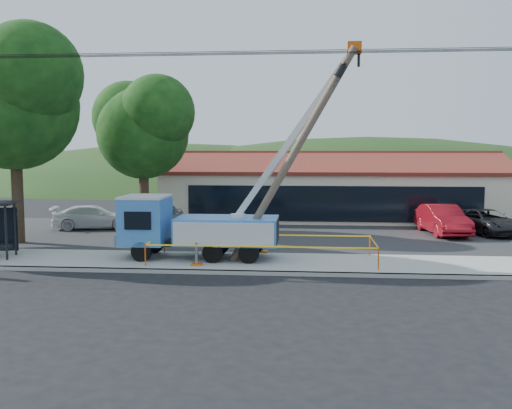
{
  "coord_description": "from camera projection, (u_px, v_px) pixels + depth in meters",
  "views": [
    {
      "loc": [
        2.38,
        -19.16,
        4.76
      ],
      "look_at": [
        0.22,
        5.0,
        2.41
      ],
      "focal_mm": 40.0,
      "sensor_mm": 36.0,
      "label": 1
    }
  ],
  "objects": [
    {
      "name": "ground",
      "position": [
        237.0,
        288.0,
        19.67
      ],
      "size": [
        120.0,
        120.0,
        0.0
      ],
      "primitive_type": "plane",
      "color": "black",
      "rests_on": "ground"
    },
    {
      "name": "curb",
      "position": [
        243.0,
        273.0,
        21.74
      ],
      "size": [
        60.0,
        0.25,
        0.15
      ],
      "primitive_type": "cube",
      "color": "#9D9992",
      "rests_on": "ground"
    },
    {
      "name": "sidewalk",
      "position": [
        248.0,
        263.0,
        23.63
      ],
      "size": [
        60.0,
        4.0,
        0.15
      ],
      "primitive_type": "cube",
      "color": "#9D9992",
      "rests_on": "ground"
    },
    {
      "name": "parking_lot",
      "position": [
        263.0,
        235.0,
        31.56
      ],
      "size": [
        60.0,
        12.0,
        0.1
      ],
      "primitive_type": "cube",
      "color": "#28282B",
      "rests_on": "ground"
    },
    {
      "name": "strip_mall",
      "position": [
        330.0,
        192.0,
        38.94
      ],
      "size": [
        22.5,
        8.53,
        4.67
      ],
      "color": "beige",
      "rests_on": "ground"
    },
    {
      "name": "tree_west_near",
      "position": [
        13.0,
        93.0,
        27.94
      ],
      "size": [
        7.56,
        6.72,
        10.8
      ],
      "color": "#332316",
      "rests_on": "ground"
    },
    {
      "name": "tree_lot",
      "position": [
        143.0,
        124.0,
        32.58
      ],
      "size": [
        6.3,
        5.6,
        8.94
      ],
      "color": "#332316",
      "rests_on": "ground"
    },
    {
      "name": "hill_west",
      "position": [
        175.0,
        186.0,
        75.52
      ],
      "size": [
        78.4,
        56.0,
        28.0
      ],
      "primitive_type": "ellipsoid",
      "color": "#1B3915",
      "rests_on": "ground"
    },
    {
      "name": "hill_center",
      "position": [
        366.0,
        187.0,
        73.31
      ],
      "size": [
        89.6,
        64.0,
        32.0
      ],
      "primitive_type": "ellipsoid",
      "color": "#1B3915",
      "rests_on": "ground"
    },
    {
      "name": "utility_truck",
      "position": [
        196.0,
        224.0,
        24.23
      ],
      "size": [
        10.05,
        3.58,
        8.9
      ],
      "color": "black",
      "rests_on": "ground"
    },
    {
      "name": "leaning_pole",
      "position": [
        298.0,
        146.0,
        23.13
      ],
      "size": [
        5.17,
        1.75,
        8.81
      ],
      "color": "brown",
      "rests_on": "ground"
    },
    {
      "name": "caution_tape",
      "position": [
        263.0,
        244.0,
        23.73
      ],
      "size": [
        9.2,
        3.12,
        0.9
      ],
      "color": "#DE540C",
      "rests_on": "ground"
    },
    {
      "name": "car_silver",
      "position": [
        158.0,
        235.0,
        31.89
      ],
      "size": [
        2.31,
        4.93,
        1.63
      ],
      "primitive_type": "imported",
      "rotation": [
        0.0,
        0.0,
        -0.08
      ],
      "color": "#A0A1A6",
      "rests_on": "ground"
    },
    {
      "name": "car_red",
      "position": [
        442.0,
        236.0,
        31.46
      ],
      "size": [
        2.28,
        5.08,
        1.62
      ],
      "primitive_type": "imported",
      "rotation": [
        0.0,
        0.0,
        0.12
      ],
      "color": "maroon",
      "rests_on": "ground"
    },
    {
      "name": "car_white",
      "position": [
        94.0,
        230.0,
        33.67
      ],
      "size": [
        5.05,
        3.03,
        1.37
      ],
      "primitive_type": "imported",
      "rotation": [
        0.0,
        0.0,
        1.82
      ],
      "color": "silver",
      "rests_on": "ground"
    },
    {
      "name": "car_dark",
      "position": [
        486.0,
        236.0,
        31.64
      ],
      "size": [
        3.81,
        5.37,
        1.36
      ],
      "primitive_type": "imported",
      "rotation": [
        0.0,
        0.0,
        0.35
      ],
      "color": "black",
      "rests_on": "ground"
    }
  ]
}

